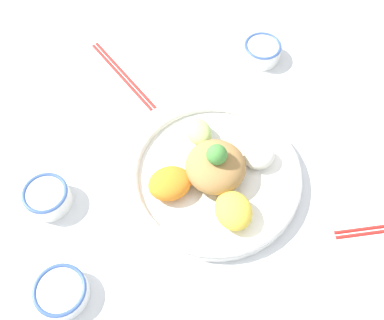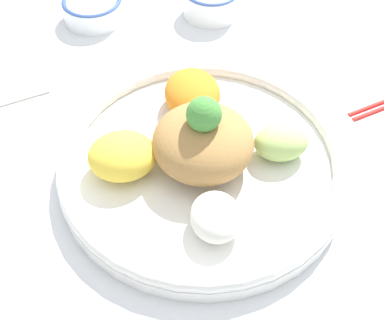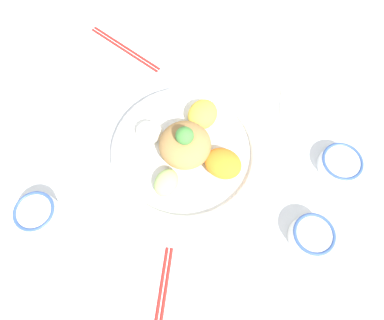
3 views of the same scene
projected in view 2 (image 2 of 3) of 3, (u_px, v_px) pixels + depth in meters
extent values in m
plane|color=white|center=(210.00, 185.00, 0.65)|extent=(2.40, 2.40, 0.00)
cylinder|color=white|center=(203.00, 166.00, 0.65)|extent=(0.35, 0.35, 0.02)
torus|color=white|center=(203.00, 159.00, 0.64)|extent=(0.35, 0.35, 0.02)
ellipsoid|color=#B7DB7A|center=(281.00, 142.00, 0.64)|extent=(0.08, 0.08, 0.04)
ellipsoid|color=orange|center=(192.00, 94.00, 0.69)|extent=(0.11, 0.11, 0.05)
ellipsoid|color=yellow|center=(122.00, 156.00, 0.62)|extent=(0.11, 0.10, 0.05)
ellipsoid|color=white|center=(216.00, 217.00, 0.57)|extent=(0.08, 0.08, 0.04)
ellipsoid|color=#AD7F47|center=(203.00, 142.00, 0.62)|extent=(0.12, 0.12, 0.07)
sphere|color=#478E3D|center=(204.00, 114.00, 0.58)|extent=(0.04, 0.04, 0.04)
cylinder|color=white|center=(93.00, 10.00, 0.85)|extent=(0.09, 0.09, 0.03)
torus|color=#38569E|center=(92.00, 1.00, 0.84)|extent=(0.09, 0.09, 0.01)
cylinder|color=maroon|center=(92.00, 3.00, 0.84)|extent=(0.08, 0.08, 0.00)
cylinder|color=white|center=(211.00, 2.00, 0.86)|extent=(0.09, 0.09, 0.04)
cube|color=beige|center=(18.00, 97.00, 0.74)|extent=(0.08, 0.04, 0.01)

